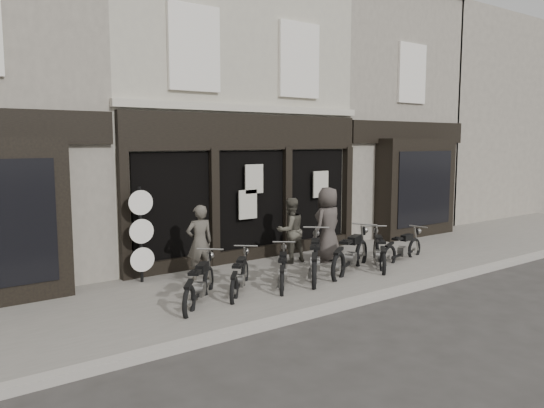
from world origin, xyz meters
TOP-DOWN VIEW (x-y plane):
  - ground_plane at (0.00, 0.00)m, footprint 90.00×90.00m
  - pavement at (0.00, 0.90)m, footprint 30.00×4.20m
  - kerb at (0.00, -1.25)m, footprint 30.00×0.25m
  - central_building at (0.00, 5.95)m, footprint 7.30×6.22m
  - neighbour_right at (6.35, 5.90)m, footprint 5.60×6.73m
  - filler_right at (14.50, 6.00)m, footprint 11.00×6.00m
  - motorcycle_0 at (-2.94, 0.42)m, footprint 1.61×1.67m
  - motorcycle_1 at (-1.90, 0.58)m, footprint 1.48×1.57m
  - motorcycle_2 at (-0.86, 0.46)m, footprint 1.39×1.61m
  - motorcycle_3 at (0.14, 0.55)m, footprint 1.78×1.91m
  - motorcycle_4 at (1.17, 0.43)m, footprint 2.20×1.32m
  - motorcycle_5 at (2.15, 0.41)m, footprint 1.57×1.72m
  - motorcycle_6 at (3.12, 0.48)m, footprint 1.92×0.65m
  - man_left at (-2.10, 1.91)m, footprint 0.67×0.49m
  - man_centre at (0.59, 2.03)m, footprint 0.83×0.65m
  - man_right at (1.43, 1.54)m, footprint 1.06×0.82m
  - advert_sign_post at (-3.25, 2.45)m, footprint 0.55×0.35m

SIDE VIEW (x-z plane):
  - ground_plane at x=0.00m, z-range 0.00..0.00m
  - pavement at x=0.00m, z-range 0.00..0.12m
  - kerb at x=0.00m, z-range 0.00..0.13m
  - motorcycle_2 at x=-0.86m, z-range -0.09..0.82m
  - motorcycle_6 at x=3.12m, z-range -0.10..0.83m
  - motorcycle_1 at x=-1.90m, z-range -0.10..0.84m
  - motorcycle_0 at x=-2.94m, z-range -0.10..0.90m
  - motorcycle_5 at x=2.15m, z-range -0.10..0.90m
  - motorcycle_3 at x=0.14m, z-range -0.12..1.01m
  - motorcycle_4 at x=1.17m, z-range -0.12..1.02m
  - man_centre at x=0.59m, z-range 0.12..1.78m
  - man_left at x=-2.10m, z-range 0.12..1.81m
  - man_right at x=1.43m, z-range 0.12..2.05m
  - advert_sign_post at x=-3.25m, z-range -0.03..2.21m
  - neighbour_right at x=6.35m, z-range -0.13..8.21m
  - central_building at x=0.00m, z-range -0.09..8.25m
  - filler_right at x=14.50m, z-range 0.00..8.20m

